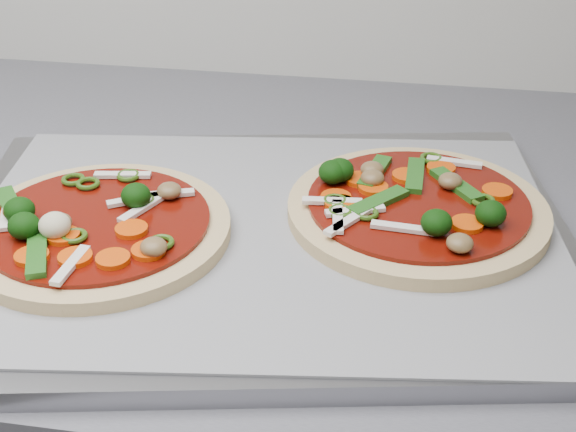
# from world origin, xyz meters

# --- Properties ---
(baking_tray) EXTENTS (0.55, 0.45, 0.02)m
(baking_tray) POSITION_xyz_m (0.28, 1.22, 0.91)
(baking_tray) COLOR gray
(baking_tray) RESTS_ON countertop
(parchment) EXTENTS (0.51, 0.40, 0.00)m
(parchment) POSITION_xyz_m (0.28, 1.22, 0.92)
(parchment) COLOR gray
(parchment) RESTS_ON baking_tray
(pizza_left) EXTENTS (0.27, 0.27, 0.04)m
(pizza_left) POSITION_xyz_m (0.15, 1.18, 0.93)
(pizza_left) COLOR #D0B67A
(pizza_left) RESTS_ON parchment
(pizza_right) EXTENTS (0.21, 0.21, 0.04)m
(pizza_right) POSITION_xyz_m (0.40, 1.26, 0.93)
(pizza_right) COLOR #D0B67A
(pizza_right) RESTS_ON parchment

